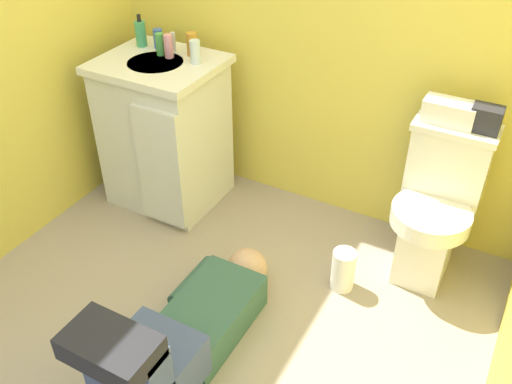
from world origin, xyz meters
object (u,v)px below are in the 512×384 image
object	(u,v)px
bottle_green	(160,44)
soap_dispenser	(141,33)
vanity_cabinet	(165,132)
bottle_clear	(195,52)
toilet	(436,207)
bottle_amber	(192,44)
faucet	(173,42)
toiletry_bag	(486,119)
bottle_pink	(169,46)
tissue_box	(449,112)
bottle_blue	(158,39)
paper_towel_roll	(343,270)
person_plumber	(182,331)

from	to	relation	value
bottle_green	soap_dispenser	bearing A→B (deg)	162.12
vanity_cabinet	bottle_clear	bearing A→B (deg)	22.19
toilet	bottle_amber	xyz separation A→B (m)	(-1.33, 0.05, 0.51)
faucet	soap_dispenser	size ratio (longest dim) A/B	0.60
soap_dispenser	bottle_green	world-z (taller)	soap_dispenser
faucet	bottle_amber	bearing A→B (deg)	0.54
bottle_amber	bottle_green	bearing A→B (deg)	-153.17
toiletry_bag	bottle_pink	world-z (taller)	bottle_pink
tissue_box	toiletry_bag	bearing A→B (deg)	0.00
tissue_box	soap_dispenser	bearing A→B (deg)	-177.69
bottle_blue	paper_towel_roll	bearing A→B (deg)	-16.49
vanity_cabinet	bottle_amber	size ratio (longest dim) A/B	7.07
soap_dispenser	bottle_green	size ratio (longest dim) A/B	1.49
toilet	vanity_cabinet	size ratio (longest dim) A/B	0.91
vanity_cabinet	bottle_amber	xyz separation A→B (m)	(0.11, 0.15, 0.46)
vanity_cabinet	bottle_clear	xyz separation A→B (m)	(0.18, 0.07, 0.46)
bottle_blue	bottle_pink	world-z (taller)	bottle_pink
toilet	bottle_clear	bearing A→B (deg)	-178.81
bottle_clear	bottle_amber	bearing A→B (deg)	133.05
vanity_cabinet	tissue_box	xyz separation A→B (m)	(1.39, 0.19, 0.38)
faucet	bottle_clear	xyz separation A→B (m)	(0.18, -0.07, 0.01)
paper_towel_roll	faucet	bearing A→B (deg)	162.25
toiletry_bag	paper_towel_roll	bearing A→B (deg)	-134.65
bottle_pink	paper_towel_roll	size ratio (longest dim) A/B	0.56
paper_towel_roll	person_plumber	bearing A→B (deg)	-120.06
person_plumber	bottle_clear	world-z (taller)	bottle_clear
bottle_green	vanity_cabinet	bearing A→B (deg)	-66.04
faucet	paper_towel_roll	distance (m)	1.42
toilet	vanity_cabinet	bearing A→B (deg)	-176.04
tissue_box	bottle_green	distance (m)	1.43
bottle_blue	paper_towel_roll	size ratio (longest dim) A/B	0.48
bottle_pink	bottle_green	bearing A→B (deg)	173.05
faucet	bottle_blue	world-z (taller)	same
bottle_green	bottle_clear	xyz separation A→B (m)	(0.21, -0.00, 0.00)
bottle_blue	vanity_cabinet	bearing A→B (deg)	-56.02
vanity_cabinet	paper_towel_roll	size ratio (longest dim) A/B	3.91
person_plumber	bottle_pink	bearing A→B (deg)	125.44
toiletry_bag	bottle_pink	xyz separation A→B (m)	(-1.52, -0.12, 0.07)
person_plumber	bottle_clear	xyz separation A→B (m)	(-0.55, 1.00, 0.70)
bottle_amber	bottle_clear	xyz separation A→B (m)	(0.07, -0.07, -0.00)
soap_dispenser	person_plumber	bearing A→B (deg)	-48.66
bottle_pink	bottle_amber	size ratio (longest dim) A/B	1.01
vanity_cabinet	bottle_pink	bearing A→B (deg)	69.41
soap_dispenser	bottle_blue	bearing A→B (deg)	12.43
vanity_cabinet	tissue_box	size ratio (longest dim) A/B	3.73
soap_dispenser	bottle_green	distance (m)	0.17
toilet	bottle_amber	distance (m)	1.42
soap_dispenser	bottle_pink	xyz separation A→B (m)	(0.22, -0.06, -0.01)
toiletry_bag	bottle_amber	bearing A→B (deg)	-178.28
bottle_clear	bottle_blue	bearing A→B (deg)	165.24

